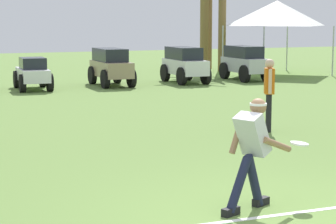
{
  "coord_description": "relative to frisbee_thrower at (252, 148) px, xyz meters",
  "views": [
    {
      "loc": [
        -4.29,
        -6.45,
        2.41
      ],
      "look_at": [
        -0.05,
        3.19,
        0.9
      ],
      "focal_mm": 70.0,
      "sensor_mm": 36.0,
      "label": 1
    }
  ],
  "objects": [
    {
      "name": "frisbee_in_flight",
      "position": [
        0.79,
        0.1,
        -0.03
      ],
      "size": [
        0.34,
        0.34,
        0.05
      ],
      "color": "white"
    },
    {
      "name": "frisbee_thrower",
      "position": [
        0.0,
        0.0,
        0.0
      ],
      "size": [
        1.13,
        0.51,
        1.41
      ],
      "color": "#191E38",
      "rests_on": "ground_plane"
    },
    {
      "name": "parked_car_slot_f",
      "position": [
        6.29,
        15.37,
        -0.07
      ],
      "size": [
        1.24,
        2.44,
        1.34
      ],
      "color": "silver",
      "rests_on": "ground_plane"
    },
    {
      "name": "event_tent",
      "position": [
        11.56,
        17.21,
        1.84
      ],
      "size": [
        3.59,
        3.59,
        3.18
      ],
      "color": "#B2B5BA",
      "rests_on": "ground_plane"
    },
    {
      "name": "field_line_paint",
      "position": [
        0.06,
        -0.38,
        -0.79
      ],
      "size": [
        27.59,
        0.95,
        0.01
      ],
      "primitive_type": "cube",
      "rotation": [
        0.0,
        0.0,
        -0.03
      ],
      "color": "white",
      "rests_on": "ground_plane"
    },
    {
      "name": "parked_car_slot_d",
      "position": [
        0.5,
        15.22,
        -0.23
      ],
      "size": [
        1.22,
        2.26,
        1.1
      ],
      "color": "silver",
      "rests_on": "ground_plane"
    },
    {
      "name": "parked_car_slot_e",
      "position": [
        3.39,
        15.45,
        -0.07
      ],
      "size": [
        1.21,
        2.43,
        1.34
      ],
      "color": "#998466",
      "rests_on": "ground_plane"
    },
    {
      "name": "parked_car_slot_g",
      "position": [
        8.91,
        15.36,
        -0.07
      ],
      "size": [
        1.21,
        2.43,
        1.34
      ],
      "color": "#B7BABF",
      "rests_on": "ground_plane"
    },
    {
      "name": "ground_plane",
      "position": [
        0.06,
        -0.53,
        -0.8
      ],
      "size": [
        80.0,
        80.0,
        0.0
      ],
      "primitive_type": "plane",
      "color": "olive"
    },
    {
      "name": "teammate_midfield",
      "position": [
        3.33,
        4.84,
        0.15
      ],
      "size": [
        0.33,
        0.47,
        1.56
      ],
      "color": "black",
      "rests_on": "ground_plane"
    }
  ]
}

